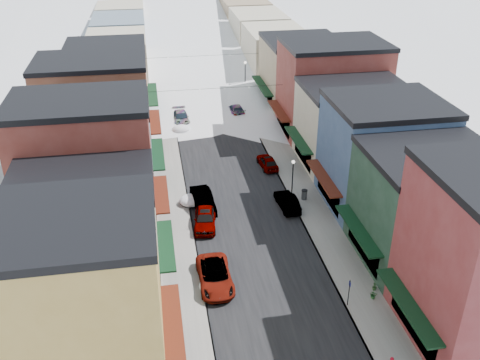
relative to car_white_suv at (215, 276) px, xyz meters
name	(u,v)px	position (x,y,z in m)	size (l,w,h in m)	color
road	(201,86)	(4.05, 48.80, -0.76)	(10.00, 160.00, 0.01)	black
sidewalk_left	(159,88)	(-2.55, 48.80, -0.69)	(3.20, 160.00, 0.15)	gray
sidewalk_right	(242,84)	(10.65, 48.80, -0.69)	(3.20, 160.00, 0.15)	gray
curb_left	(169,88)	(-1.00, 48.80, -0.69)	(0.10, 160.00, 0.15)	slate
curb_right	(232,84)	(9.10, 48.80, -0.69)	(0.10, 160.00, 0.15)	slate
bldg_l_yellow	(74,301)	(-9.14, -7.20, 4.99)	(11.30, 8.70, 11.50)	gold
bldg_l_cream	(88,235)	(-9.14, 1.30, 3.99)	(11.30, 8.20, 9.50)	beige
bldg_l_brick_near	(87,169)	(-9.64, 9.30, 5.49)	(12.30, 8.20, 12.50)	maroon
bldg_l_grayblue	(101,146)	(-9.14, 17.80, 3.74)	(11.30, 9.20, 9.00)	slate
bldg_l_brick_far	(95,106)	(-10.14, 26.80, 4.74)	(13.30, 9.20, 11.00)	brown
bldg_l_tan	(109,83)	(-9.14, 36.80, 4.24)	(11.30, 11.20, 10.00)	tan
bldg_r_green	(427,207)	(17.24, 0.80, 3.99)	(11.30, 9.20, 9.50)	#1B3828
bldg_r_blue	(382,154)	(17.24, 9.80, 4.49)	(11.30, 9.20, 10.50)	#324C73
bldg_r_cream	(353,125)	(17.74, 18.80, 3.74)	(12.30, 9.20, 9.00)	beige
bldg_r_brick_far	(332,88)	(18.25, 27.80, 4.99)	(13.30, 9.20, 11.50)	maroon
bldg_r_tan	(301,73)	(17.24, 37.80, 3.99)	(11.30, 11.20, 9.50)	#958262
distant_blocks	(187,29)	(4.05, 71.80, 3.23)	(34.00, 55.00, 8.00)	gray
overhead_cables	(209,71)	(4.05, 36.30, 5.43)	(16.40, 15.04, 0.04)	black
car_white_suv	(215,276)	(0.00, 0.00, 0.00)	(2.54, 5.51, 1.53)	silver
car_silver_sedan	(205,218)	(0.19, 8.38, 0.05)	(1.93, 4.81, 1.64)	#A5A8AE
car_dark_hatch	(203,200)	(0.36, 11.58, 0.06)	(1.75, 5.03, 1.66)	black
car_silver_wagon	(181,117)	(-0.12, 34.00, -0.04)	(2.04, 5.02, 1.46)	#ADB1B6
car_green_sedan	(287,201)	(8.35, 10.21, -0.05)	(1.51, 4.33, 1.43)	black
car_gray_suv	(267,162)	(8.35, 19.07, -0.07)	(1.64, 4.08, 1.39)	gray
car_black_sedan	(236,109)	(7.55, 35.80, -0.07)	(1.95, 4.80, 1.39)	black
car_lane_silver	(190,80)	(2.45, 50.10, -0.10)	(1.57, 3.89, 1.33)	#9B9EA3
car_lane_white	(206,64)	(6.07, 58.48, 0.05)	(2.70, 5.85, 1.63)	silver
parking_sign	(349,291)	(9.25, -4.22, 0.70)	(0.06, 0.31, 2.25)	black
trash_can	(304,194)	(10.37, 11.32, -0.10)	(0.60, 0.60, 1.01)	#4F5154
streetlamp_near	(293,174)	(9.25, 11.93, 1.94)	(0.34, 0.34, 4.06)	black
streetlamp_far	(245,73)	(10.32, 43.80, 2.50)	(0.41, 0.41, 4.95)	black
planter_near	(373,295)	(11.40, -3.84, -0.31)	(0.55, 0.47, 0.61)	#2D642F
planter_far	(375,287)	(11.85, -2.94, -0.31)	(0.34, 0.34, 0.61)	#2E5627
snow_pile_near	(213,284)	(-0.23, -0.59, -0.33)	(2.17, 2.54, 0.92)	white
snow_pile_mid	(192,200)	(-0.64, 12.43, -0.27)	(2.44, 2.70, 1.03)	white
snow_pile_far	(181,129)	(-0.33, 30.75, -0.31)	(2.27, 2.60, 0.96)	white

